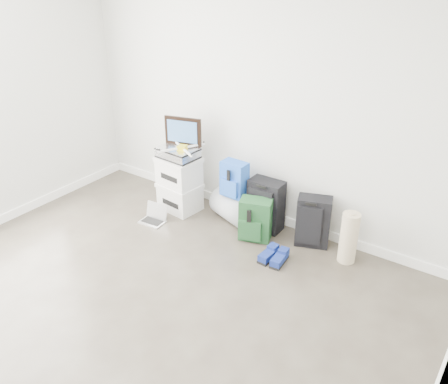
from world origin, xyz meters
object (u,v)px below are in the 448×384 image
Objects in this scene: boxes_stack at (180,184)px; carry_on at (313,222)px; large_suitcase at (265,205)px; duffel_bag at (235,208)px; laptop at (154,217)px; briefcase at (178,153)px.

boxes_stack is 1.59m from carry_on.
boxes_stack is at bearing -170.72° from large_suitcase.
duffel_bag is 1.88× the size of laptop.
large_suitcase is at bearing 28.20° from duffel_bag.
boxes_stack reaches higher than large_suitcase.
duffel_bag is 0.95× the size of large_suitcase.
carry_on is at bearing 12.68° from boxes_stack.
briefcase is 0.78× the size of duffel_bag.
carry_on is at bearing -0.35° from large_suitcase.
boxes_stack is 1.14× the size of large_suitcase.
boxes_stack is 0.71m from duffel_bag.
boxes_stack is 1.54× the size of briefcase.
boxes_stack is 0.38m from briefcase.
carry_on is (0.90, 0.06, 0.10)m from duffel_bag.
boxes_stack is 1.21× the size of carry_on.
briefcase reaches higher than laptop.
carry_on is at bearing 23.22° from duffel_bag.
large_suitcase is 0.55m from carry_on.
boxes_stack is 0.48m from laptop.
laptop is at bearing -125.39° from duffel_bag.
carry_on is at bearing 10.74° from briefcase.
briefcase is 1.64m from carry_on.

